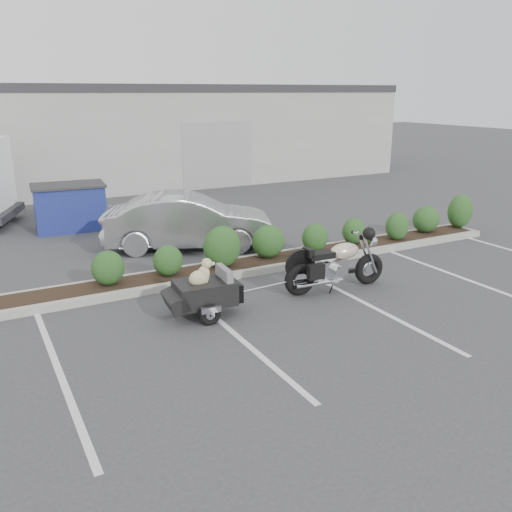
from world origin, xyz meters
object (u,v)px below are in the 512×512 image
pet_trailer (204,292)px  sedan (189,221)px  dumpster (70,207)px  motorcycle (336,265)px

pet_trailer → sedan: bearing=76.2°
pet_trailer → dumpster: (-0.87, 7.49, 0.20)m
pet_trailer → motorcycle: bearing=4.0°
motorcycle → pet_trailer: size_ratio=1.25×
motorcycle → pet_trailer: 2.78m
pet_trailer → sedan: 4.32m
pet_trailer → dumpster: dumpster is taller
sedan → dumpster: 4.06m
sedan → dumpster: size_ratio=2.01×
dumpster → sedan: bearing=-52.2°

